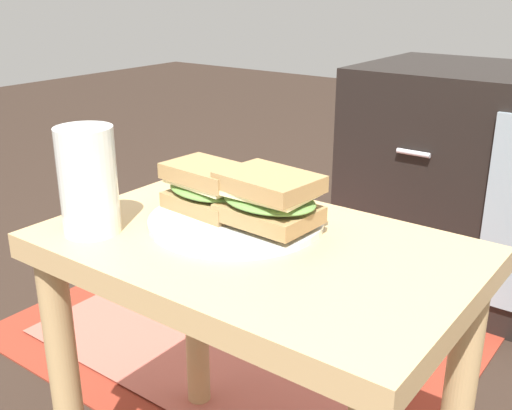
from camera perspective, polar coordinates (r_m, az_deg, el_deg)
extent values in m
cube|color=tan|center=(0.81, -0.12, -4.48)|extent=(0.56, 0.36, 0.04)
cylinder|color=tan|center=(0.99, -17.35, -15.69)|extent=(0.04, 0.04, 0.43)
cylinder|color=tan|center=(1.15, -5.63, -9.39)|extent=(0.04, 0.04, 0.43)
cylinder|color=silver|center=(1.45, 14.48, 4.72)|extent=(0.08, 0.01, 0.01)
cylinder|color=silver|center=(1.53, 13.76, -3.26)|extent=(0.08, 0.01, 0.01)
cube|color=maroon|center=(1.49, -0.23, -11.04)|extent=(1.00, 0.86, 0.01)
cube|color=#BA5B4C|center=(1.49, -0.23, -10.89)|extent=(0.82, 0.71, 0.00)
cylinder|color=silver|center=(0.85, -1.84, -1.44)|extent=(0.24, 0.24, 0.01)
cube|color=#9E7A4C|center=(0.88, -4.45, 0.29)|extent=(0.13, 0.09, 0.02)
ellipsoid|color=#608C42|center=(0.87, -4.48, 1.47)|extent=(0.14, 0.10, 0.02)
cube|color=beige|center=(0.87, -4.50, 2.15)|extent=(0.12, 0.09, 0.01)
cube|color=#9E7A4C|center=(0.86, -4.53, 3.04)|extent=(0.13, 0.09, 0.02)
cube|color=#9E7A4C|center=(0.81, 0.94, -0.73)|extent=(0.13, 0.10, 0.02)
ellipsoid|color=#608C42|center=(0.81, 0.95, 0.53)|extent=(0.14, 0.11, 0.02)
cube|color=beige|center=(0.80, 0.95, 1.27)|extent=(0.12, 0.08, 0.01)
cube|color=#9E7A4C|center=(0.80, 0.96, 2.22)|extent=(0.13, 0.10, 0.02)
cylinder|color=silver|center=(0.83, -15.39, 2.19)|extent=(0.08, 0.08, 0.14)
cylinder|color=#B26014|center=(0.84, -15.31, 1.33)|extent=(0.07, 0.07, 0.11)
cylinder|color=white|center=(0.82, -15.70, 5.36)|extent=(0.07, 0.07, 0.01)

